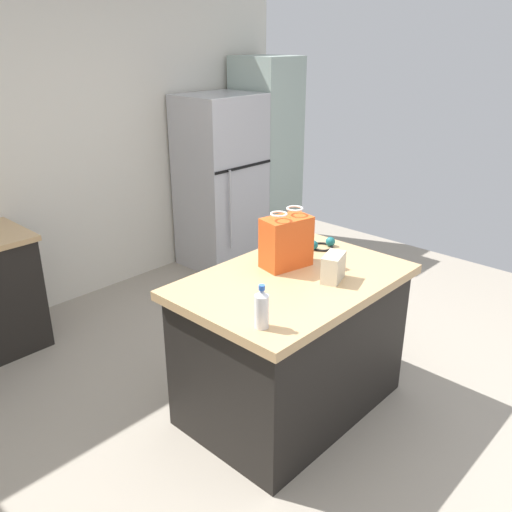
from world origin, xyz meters
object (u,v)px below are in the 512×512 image
refrigerator (221,182)px  ear_defenders (322,245)px  bottle (262,309)px  shopping_bag (286,242)px  kitchen_island (292,343)px  tall_cabinet (266,156)px  small_box (333,267)px

refrigerator → ear_defenders: 2.09m
bottle → ear_defenders: size_ratio=1.17×
shopping_bag → ear_defenders: size_ratio=1.85×
kitchen_island → ear_defenders: size_ratio=7.11×
refrigerator → tall_cabinet: bearing=0.0°
refrigerator → ear_defenders: refrigerator is taller
kitchen_island → bottle: size_ratio=6.09×
refrigerator → bottle: refrigerator is taller
refrigerator → ear_defenders: size_ratio=8.86×
tall_cabinet → shopping_bag: size_ratio=5.69×
small_box → ear_defenders: 0.51m
small_box → refrigerator: bearing=61.1°
tall_cabinet → small_box: (-1.91, -2.24, -0.03)m
refrigerator → bottle: 3.00m
tall_cabinet → small_box: bearing=-130.4°
ear_defenders → small_box: bearing=-136.3°
bottle → kitchen_island: bearing=24.7°
kitchen_island → shopping_bag: shopping_bag is taller
refrigerator → bottle: size_ratio=7.59×
shopping_bag → bottle: size_ratio=1.59×
bottle → shopping_bag: bearing=31.4°
shopping_bag → refrigerator: bearing=56.5°
shopping_bag → bottle: shopping_bag is taller
tall_cabinet → small_box: size_ratio=11.47×
kitchen_island → ear_defenders: bearing=18.3°
small_box → ear_defenders: small_box is taller
kitchen_island → refrigerator: 2.50m
shopping_bag → ear_defenders: 0.42m
kitchen_island → refrigerator: size_ratio=0.80×
small_box → tall_cabinet: bearing=49.6°
kitchen_island → tall_cabinet: bearing=45.3°
kitchen_island → refrigerator: refrigerator is taller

